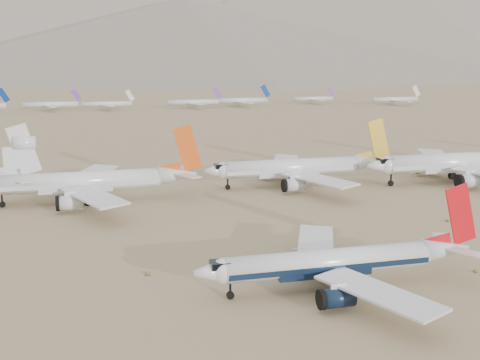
{
  "coord_description": "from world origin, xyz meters",
  "views": [
    {
      "loc": [
        -39.3,
        -83.0,
        36.94
      ],
      "look_at": [
        -3.93,
        54.02,
        7.0
      ],
      "focal_mm": 45.0,
      "sensor_mm": 36.0,
      "label": 1
    }
  ],
  "objects": [
    {
      "name": "ground",
      "position": [
        0.0,
        0.0,
        0.0
      ],
      "size": [
        7000.0,
        7000.0,
        0.0
      ],
      "primitive_type": "plane",
      "color": "olive",
      "rests_on": "ground"
    },
    {
      "name": "main_airliner",
      "position": [
        -1.1,
        1.0,
        4.42
      ],
      "size": [
        45.6,
        44.54,
        16.09
      ],
      "color": "silver",
      "rests_on": "ground"
    },
    {
      "name": "row2_navy_widebody",
      "position": [
        66.71,
        67.47,
        5.79
      ],
      "size": [
        58.34,
        57.05,
        20.76
      ],
      "color": "silver",
      "rests_on": "ground"
    },
    {
      "name": "row2_gold_tail",
      "position": [
        18.46,
        74.48,
        5.21
      ],
      "size": [
        52.32,
        51.17,
        18.63
      ],
      "color": "silver",
      "rests_on": "ground"
    },
    {
      "name": "row2_orange_tail",
      "position": [
        -38.99,
        69.2,
        5.34
      ],
      "size": [
        53.35,
        52.19,
        19.03
      ],
      "color": "silver",
      "rests_on": "ground"
    },
    {
      "name": "distant_storage_row",
      "position": [
        -42.79,
        325.08,
        4.21
      ],
      "size": [
        476.77,
        56.1,
        13.33
      ],
      "color": "silver",
      "rests_on": "ground"
    },
    {
      "name": "foothills",
      "position": [
        526.68,
        1100.0,
        67.15
      ],
      "size": [
        4637.5,
        1395.0,
        155.0
      ],
      "color": "slate",
      "rests_on": "ground"
    }
  ]
}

